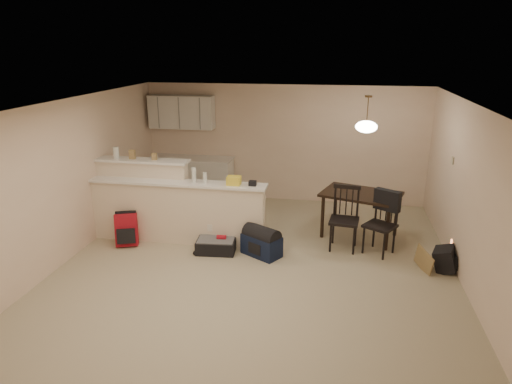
% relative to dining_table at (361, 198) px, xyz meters
% --- Properties ---
extents(room, '(7.00, 7.02, 2.50)m').
position_rel_dining_table_xyz_m(room, '(-1.59, -1.68, 0.53)').
color(room, '#B5A98B').
rests_on(room, ground).
extents(breakfast_bar, '(3.08, 0.58, 1.39)m').
position_rel_dining_table_xyz_m(breakfast_bar, '(-3.35, -0.70, -0.11)').
color(breakfast_bar, beige).
rests_on(breakfast_bar, ground).
extents(upper_cabinets, '(1.40, 0.34, 0.70)m').
position_rel_dining_table_xyz_m(upper_cabinets, '(-3.79, 1.64, 1.18)').
color(upper_cabinets, white).
rests_on(upper_cabinets, room).
extents(kitchen_counter, '(1.80, 0.60, 0.90)m').
position_rel_dining_table_xyz_m(kitchen_counter, '(-3.59, 1.51, -0.27)').
color(kitchen_counter, white).
rests_on(kitchen_counter, ground).
extents(thermostat, '(0.02, 0.12, 0.12)m').
position_rel_dining_table_xyz_m(thermostat, '(1.39, -0.13, 0.78)').
color(thermostat, beige).
rests_on(thermostat, room).
extents(jar, '(0.10, 0.10, 0.20)m').
position_rel_dining_table_xyz_m(jar, '(-4.25, -0.56, 0.77)').
color(jar, silver).
rests_on(jar, breakfast_bar).
extents(cereal_box, '(0.10, 0.07, 0.16)m').
position_rel_dining_table_xyz_m(cereal_box, '(-3.95, -0.56, 0.75)').
color(cereal_box, '#997D4E').
rests_on(cereal_box, breakfast_bar).
extents(small_box, '(0.08, 0.06, 0.12)m').
position_rel_dining_table_xyz_m(small_box, '(-3.55, -0.56, 0.73)').
color(small_box, '#997D4E').
rests_on(small_box, breakfast_bar).
extents(bottle_a, '(0.07, 0.07, 0.26)m').
position_rel_dining_table_xyz_m(bottle_a, '(-2.78, -0.78, 0.50)').
color(bottle_a, silver).
rests_on(bottle_a, breakfast_bar).
extents(bottle_b, '(0.06, 0.06, 0.18)m').
position_rel_dining_table_xyz_m(bottle_b, '(-2.59, -0.78, 0.46)').
color(bottle_b, silver).
rests_on(bottle_b, breakfast_bar).
extents(bag_lump, '(0.22, 0.18, 0.14)m').
position_rel_dining_table_xyz_m(bag_lump, '(-2.10, -0.78, 0.44)').
color(bag_lump, '#997D4E').
rests_on(bag_lump, breakfast_bar).
extents(pouch, '(0.12, 0.10, 0.08)m').
position_rel_dining_table_xyz_m(pouch, '(-1.79, -0.78, 0.41)').
color(pouch, '#997D4E').
rests_on(pouch, breakfast_bar).
extents(dining_table, '(1.51, 1.23, 0.82)m').
position_rel_dining_table_xyz_m(dining_table, '(0.00, 0.00, 0.00)').
color(dining_table, black).
rests_on(dining_table, ground).
extents(pendant_lamp, '(0.36, 0.36, 0.62)m').
position_rel_dining_table_xyz_m(pendant_lamp, '(0.00, 0.00, 1.27)').
color(pendant_lamp, brown).
rests_on(pendant_lamp, room).
extents(dining_chair_near, '(0.51, 0.49, 1.07)m').
position_rel_dining_table_xyz_m(dining_chair_near, '(-0.28, -0.58, -0.18)').
color(dining_chair_near, black).
rests_on(dining_chair_near, ground).
extents(dining_chair_far, '(0.61, 0.60, 1.03)m').
position_rel_dining_table_xyz_m(dining_chair_far, '(0.29, -0.65, -0.20)').
color(dining_chair_far, black).
rests_on(dining_chair_far, ground).
extents(suitcase, '(0.67, 0.46, 0.21)m').
position_rel_dining_table_xyz_m(suitcase, '(-2.35, -1.09, -0.61)').
color(suitcase, black).
rests_on(suitcase, ground).
extents(red_backpack, '(0.42, 0.34, 0.55)m').
position_rel_dining_table_xyz_m(red_backpack, '(-3.93, -1.07, -0.44)').
color(red_backpack, '#AA1321').
rests_on(red_backpack, ground).
extents(navy_duffel, '(0.72, 0.62, 0.34)m').
position_rel_dining_table_xyz_m(navy_duffel, '(-1.58, -1.07, -0.55)').
color(navy_duffel, '#111A35').
rests_on(navy_duffel, ground).
extents(black_daypack, '(0.39, 0.46, 0.34)m').
position_rel_dining_table_xyz_m(black_daypack, '(1.26, -1.07, -0.55)').
color(black_daypack, black).
rests_on(black_daypack, ground).
extents(cardboard_sheet, '(0.19, 0.41, 0.33)m').
position_rel_dining_table_xyz_m(cardboard_sheet, '(0.93, -1.15, -0.55)').
color(cardboard_sheet, '#997D4E').
rests_on(cardboard_sheet, ground).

